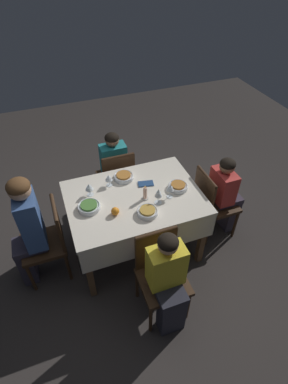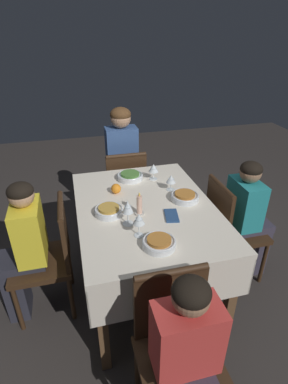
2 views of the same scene
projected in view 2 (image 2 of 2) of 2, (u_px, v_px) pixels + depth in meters
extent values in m
plane|color=#332D2B|center=(145.00, 285.00, 2.49)|extent=(8.00, 8.00, 0.00)
cube|color=silver|center=(145.00, 208.00, 2.12)|extent=(1.31, 0.96, 0.04)
cube|color=silver|center=(205.00, 217.00, 2.30)|extent=(1.31, 0.01, 0.27)
cube|color=silver|center=(80.00, 236.00, 2.10)|extent=(1.31, 0.01, 0.27)
cube|color=silver|center=(175.00, 293.00, 1.65)|extent=(0.01, 0.96, 0.27)
cube|color=silver|center=(128.00, 186.00, 2.75)|extent=(0.01, 0.96, 0.27)
cube|color=brown|center=(230.00, 299.00, 1.90)|extent=(0.06, 0.06, 0.74)
cube|color=brown|center=(171.00, 206.00, 2.90)|extent=(0.06, 0.06, 0.74)
cube|color=brown|center=(103.00, 327.00, 1.73)|extent=(0.06, 0.06, 0.74)
cube|color=brown|center=(86.00, 217.00, 2.72)|extent=(0.06, 0.06, 0.74)
cube|color=#382314|center=(124.00, 189.00, 3.09)|extent=(0.41, 0.41, 0.04)
cube|color=#382314|center=(127.00, 176.00, 2.82)|extent=(0.03, 0.38, 0.42)
cylinder|color=#382314|center=(126.00, 156.00, 2.72)|extent=(0.04, 0.37, 0.04)
cylinder|color=#382314|center=(137.00, 197.00, 3.39)|extent=(0.03, 0.03, 0.40)
cylinder|color=#382314|center=(105.00, 201.00, 3.31)|extent=(0.03, 0.03, 0.40)
cylinder|color=#382314|center=(145.00, 214.00, 3.08)|extent=(0.03, 0.03, 0.40)
cylinder|color=#382314|center=(110.00, 218.00, 3.01)|extent=(0.03, 0.03, 0.40)
cube|color=#382314|center=(236.00, 232.00, 2.44)|extent=(0.41, 0.41, 0.04)
cube|color=#382314|center=(218.00, 211.00, 2.29)|extent=(0.38, 0.03, 0.42)
cylinder|color=#382314|center=(222.00, 186.00, 2.19)|extent=(0.37, 0.04, 0.04)
cylinder|color=#382314|center=(263.00, 263.00, 2.44)|extent=(0.03, 0.03, 0.40)
cylinder|color=#382314|center=(240.00, 237.00, 2.74)|extent=(0.03, 0.03, 0.40)
cylinder|color=#382314|center=(223.00, 271.00, 2.36)|extent=(0.03, 0.03, 0.40)
cylinder|color=#382314|center=(204.00, 243.00, 2.66)|extent=(0.03, 0.03, 0.40)
cube|color=#382314|center=(181.00, 366.00, 1.47)|extent=(0.41, 0.41, 0.04)
cube|color=#382314|center=(170.00, 303.00, 1.52)|extent=(0.03, 0.38, 0.42)
cylinder|color=#382314|center=(172.00, 273.00, 1.42)|extent=(0.04, 0.37, 0.04)
cylinder|color=#382314|center=(137.00, 367.00, 1.69)|extent=(0.03, 0.03, 0.40)
cylinder|color=#382314|center=(196.00, 352.00, 1.77)|extent=(0.03, 0.03, 0.40)
cube|color=#382314|center=(41.00, 262.00, 2.12)|extent=(0.41, 0.41, 0.04)
cube|color=#382314|center=(64.00, 232.00, 2.05)|extent=(0.38, 0.03, 0.42)
cylinder|color=#382314|center=(60.00, 206.00, 1.95)|extent=(0.37, 0.04, 0.04)
cylinder|color=#382314|center=(23.00, 272.00, 2.34)|extent=(0.03, 0.03, 0.40)
cylinder|color=#382314|center=(18.00, 309.00, 2.04)|extent=(0.03, 0.03, 0.40)
cylinder|color=#382314|center=(70.00, 264.00, 2.42)|extent=(0.03, 0.03, 0.40)
cylinder|color=#382314|center=(72.00, 299.00, 2.12)|extent=(0.03, 0.03, 0.40)
cube|color=#383342|center=(121.00, 196.00, 3.36)|extent=(0.14, 0.22, 0.44)
cube|color=#383342|center=(122.00, 180.00, 3.16)|extent=(0.31, 0.24, 0.06)
cube|color=#38568E|center=(122.00, 155.00, 2.94)|extent=(0.18, 0.30, 0.56)
sphere|color=tan|center=(121.00, 118.00, 2.76)|extent=(0.19, 0.19, 0.19)
ellipsoid|color=brown|center=(120.00, 114.00, 2.75)|extent=(0.19, 0.19, 0.13)
cube|color=#383342|center=(254.00, 247.00, 2.58)|extent=(0.23, 0.14, 0.44)
cube|color=#383342|center=(250.00, 224.00, 2.45)|extent=(0.24, 0.31, 0.06)
cube|color=teal|center=(245.00, 203.00, 2.32)|extent=(0.30, 0.18, 0.37)
sphere|color=#9E7051|center=(251.00, 172.00, 2.19)|extent=(0.16, 0.16, 0.16)
ellipsoid|color=black|center=(251.00, 169.00, 2.18)|extent=(0.16, 0.16, 0.11)
cube|color=#383342|center=(190.00, 384.00, 1.35)|extent=(0.31, 0.24, 0.06)
cube|color=red|center=(186.00, 338.00, 1.32)|extent=(0.18, 0.30, 0.36)
sphere|color=#9E7051|center=(191.00, 297.00, 1.20)|extent=(0.16, 0.16, 0.16)
ellipsoid|color=black|center=(191.00, 292.00, 1.18)|extent=(0.16, 0.16, 0.11)
cube|color=#282833|center=(17.00, 288.00, 2.18)|extent=(0.22, 0.14, 0.44)
cube|color=#282833|center=(22.00, 260.00, 2.08)|extent=(0.24, 0.31, 0.06)
cube|color=yellow|center=(29.00, 231.00, 1.98)|extent=(0.30, 0.18, 0.40)
sphere|color=tan|center=(21.00, 195.00, 1.85)|extent=(0.16, 0.16, 0.16)
ellipsoid|color=black|center=(20.00, 191.00, 1.84)|extent=(0.16, 0.16, 0.11)
cylinder|color=silver|center=(130.00, 177.00, 2.48)|extent=(0.21, 0.21, 0.04)
torus|color=silver|center=(130.00, 175.00, 2.47)|extent=(0.21, 0.21, 0.01)
cylinder|color=#4C7F38|center=(130.00, 174.00, 2.47)|extent=(0.15, 0.15, 0.02)
cylinder|color=white|center=(153.00, 179.00, 2.49)|extent=(0.07, 0.07, 0.00)
cylinder|color=white|center=(153.00, 175.00, 2.47)|extent=(0.01, 0.01, 0.07)
cone|color=white|center=(154.00, 168.00, 2.44)|extent=(0.08, 0.08, 0.07)
cylinder|color=white|center=(154.00, 169.00, 2.44)|extent=(0.05, 0.05, 0.03)
cylinder|color=silver|center=(185.00, 198.00, 2.18)|extent=(0.21, 0.21, 0.04)
torus|color=silver|center=(185.00, 195.00, 2.17)|extent=(0.20, 0.20, 0.01)
cylinder|color=#B2702D|center=(185.00, 194.00, 2.17)|extent=(0.15, 0.15, 0.02)
cylinder|color=white|center=(171.00, 190.00, 2.32)|extent=(0.06, 0.06, 0.00)
cylinder|color=white|center=(171.00, 186.00, 2.31)|extent=(0.01, 0.01, 0.06)
cone|color=white|center=(171.00, 179.00, 2.28)|extent=(0.07, 0.07, 0.06)
cylinder|color=white|center=(171.00, 180.00, 2.28)|extent=(0.04, 0.04, 0.03)
cylinder|color=silver|center=(159.00, 244.00, 1.72)|extent=(0.19, 0.19, 0.04)
torus|color=silver|center=(159.00, 241.00, 1.70)|extent=(0.19, 0.19, 0.01)
cylinder|color=#B2702D|center=(159.00, 240.00, 1.70)|extent=(0.14, 0.14, 0.02)
cylinder|color=white|center=(139.00, 235.00, 1.81)|extent=(0.06, 0.06, 0.00)
cylinder|color=white|center=(139.00, 229.00, 1.79)|extent=(0.01, 0.01, 0.08)
cone|color=white|center=(139.00, 219.00, 1.76)|extent=(0.07, 0.07, 0.07)
cylinder|color=white|center=(139.00, 221.00, 1.76)|extent=(0.04, 0.04, 0.03)
cylinder|color=silver|center=(109.00, 212.00, 2.02)|extent=(0.19, 0.19, 0.04)
torus|color=silver|center=(109.00, 209.00, 2.01)|extent=(0.19, 0.19, 0.01)
cylinder|color=gold|center=(109.00, 208.00, 2.00)|extent=(0.14, 0.14, 0.02)
cylinder|color=white|center=(128.00, 224.00, 1.92)|extent=(0.07, 0.07, 0.00)
cylinder|color=white|center=(128.00, 218.00, 1.90)|extent=(0.01, 0.01, 0.08)
cone|color=white|center=(128.00, 207.00, 1.86)|extent=(0.07, 0.07, 0.08)
cylinder|color=white|center=(128.00, 209.00, 1.87)|extent=(0.04, 0.04, 0.04)
cylinder|color=beige|center=(139.00, 213.00, 2.02)|extent=(0.07, 0.07, 0.01)
cylinder|color=beige|center=(139.00, 205.00, 1.99)|extent=(0.04, 0.04, 0.13)
ellipsoid|color=#F9C64C|center=(139.00, 195.00, 1.95)|extent=(0.01, 0.01, 0.03)
sphere|color=orange|center=(116.00, 189.00, 2.26)|extent=(0.08, 0.08, 0.08)
cube|color=navy|center=(172.00, 216.00, 2.00)|extent=(0.17, 0.11, 0.01)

